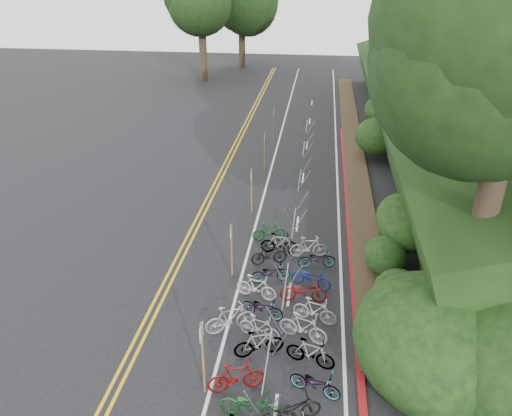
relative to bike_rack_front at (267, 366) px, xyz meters
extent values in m
plane|color=black|center=(-2.74, 0.85, -0.78)|extent=(120.00, 120.00, 0.00)
cube|color=gold|center=(-4.89, 10.85, -0.78)|extent=(0.12, 80.00, 0.01)
cube|color=gold|center=(-4.59, 10.85, -0.78)|extent=(0.12, 80.00, 0.01)
cube|color=silver|center=(-1.74, 10.85, -0.78)|extent=(0.12, 80.00, 0.01)
cube|color=silver|center=(2.46, 10.85, -0.78)|extent=(0.12, 80.00, 0.01)
cube|color=silver|center=(0.36, -1.15, -0.78)|extent=(0.10, 1.60, 0.01)
cube|color=silver|center=(0.36, 4.85, -0.78)|extent=(0.10, 1.60, 0.01)
cube|color=silver|center=(0.36, 10.85, -0.78)|extent=(0.10, 1.60, 0.01)
cube|color=silver|center=(0.36, 16.85, -0.78)|extent=(0.10, 1.60, 0.01)
cube|color=silver|center=(0.36, 22.85, -0.78)|extent=(0.10, 1.60, 0.01)
cube|color=silver|center=(0.36, 28.85, -0.78)|extent=(0.10, 1.60, 0.01)
cube|color=silver|center=(0.36, 34.85, -0.78)|extent=(0.10, 1.60, 0.01)
cube|color=maroon|center=(2.96, 12.85, -0.73)|extent=(0.25, 28.00, 0.10)
cube|color=black|center=(10.76, 22.85, 2.02)|extent=(12.32, 44.00, 9.11)
cube|color=#382819|center=(3.66, 22.85, -0.70)|extent=(1.40, 44.00, 0.16)
ellipsoid|color=#284C19|center=(4.46, 3.85, 0.26)|extent=(2.00, 2.80, 1.60)
ellipsoid|color=#284C19|center=(5.26, 8.85, 0.77)|extent=(2.60, 3.64, 2.08)
ellipsoid|color=#284C19|center=(6.46, 14.85, 1.21)|extent=(2.20, 3.08, 1.76)
ellipsoid|color=#284C19|center=(5.06, 20.85, 0.78)|extent=(3.00, 4.20, 2.40)
ellipsoid|color=#284C19|center=(5.76, 26.85, 0.94)|extent=(2.40, 3.36, 1.92)
ellipsoid|color=#284C19|center=(7.06, 30.85, 1.63)|extent=(2.80, 3.92, 2.24)
ellipsoid|color=#284C19|center=(4.26, 6.85, 0.12)|extent=(1.80, 2.52, 1.44)
ellipsoid|color=#284C19|center=(7.26, 18.85, 1.82)|extent=(3.20, 4.48, 2.56)
ellipsoid|color=black|center=(5.26, 1.35, 0.43)|extent=(5.28, 6.16, 3.52)
cylinder|color=#2D2319|center=(6.76, 3.85, 3.46)|extent=(0.82, 0.82, 6.09)
cylinder|color=#2D2319|center=(8.26, 12.85, 5.23)|extent=(0.87, 0.87, 7.03)
cylinder|color=#2D2319|center=(10.76, 20.85, 6.40)|extent=(0.92, 0.92, 7.96)
cylinder|color=#2D2319|center=(9.76, 28.85, 5.30)|extent=(0.85, 0.85, 6.56)
cylinder|color=#2D2319|center=(12.26, 36.85, 6.46)|extent=(0.90, 0.90, 7.49)
cylinder|color=#2D2319|center=(-11.74, 42.85, 2.26)|extent=(0.82, 0.82, 6.09)
cylinder|color=#2D2319|center=(-8.74, 50.85, 2.03)|extent=(0.80, 0.80, 5.62)
cylinder|color=#8F949E|center=(0.00, 0.00, 0.27)|extent=(0.05, 2.83, 0.05)
cylinder|color=#8F949E|center=(-0.28, -1.31, -0.26)|extent=(0.53, 0.04, 1.03)
cylinder|color=#8F949E|center=(0.28, -1.31, -0.26)|extent=(0.53, 0.04, 1.03)
cylinder|color=#8F949E|center=(-0.28, 1.31, -0.26)|extent=(0.53, 0.04, 1.03)
cylinder|color=#8F949E|center=(0.28, 1.31, -0.26)|extent=(0.53, 0.04, 1.03)
cylinder|color=#8F949E|center=(0.26, 3.85, 0.37)|extent=(0.05, 3.00, 0.05)
cylinder|color=#8F949E|center=(-0.02, 2.45, -0.21)|extent=(0.58, 0.04, 1.13)
cylinder|color=#8F949E|center=(0.54, 2.45, -0.21)|extent=(0.58, 0.04, 1.13)
cylinder|color=#8F949E|center=(-0.02, 5.25, -0.21)|extent=(0.58, 0.04, 1.13)
cylinder|color=#8F949E|center=(0.54, 5.25, -0.21)|extent=(0.58, 0.04, 1.13)
cylinder|color=#8F949E|center=(0.26, 8.85, 0.37)|extent=(0.05, 3.00, 0.05)
cylinder|color=#8F949E|center=(-0.02, 7.45, -0.21)|extent=(0.58, 0.04, 1.13)
cylinder|color=#8F949E|center=(0.54, 7.45, -0.21)|extent=(0.58, 0.04, 1.13)
cylinder|color=#8F949E|center=(-0.02, 10.25, -0.21)|extent=(0.58, 0.04, 1.13)
cylinder|color=#8F949E|center=(0.54, 10.25, -0.21)|extent=(0.58, 0.04, 1.13)
cylinder|color=#8F949E|center=(0.26, 13.85, 0.37)|extent=(0.05, 3.00, 0.05)
cylinder|color=#8F949E|center=(-0.02, 12.45, -0.21)|extent=(0.58, 0.04, 1.13)
cylinder|color=#8F949E|center=(0.54, 12.45, -0.21)|extent=(0.58, 0.04, 1.13)
cylinder|color=#8F949E|center=(-0.02, 15.25, -0.21)|extent=(0.58, 0.04, 1.13)
cylinder|color=#8F949E|center=(0.54, 15.25, -0.21)|extent=(0.58, 0.04, 1.13)
cylinder|color=#8F949E|center=(0.26, 18.85, 0.37)|extent=(0.05, 3.00, 0.05)
cylinder|color=#8F949E|center=(-0.02, 17.45, -0.21)|extent=(0.58, 0.04, 1.13)
cylinder|color=#8F949E|center=(0.54, 17.45, -0.21)|extent=(0.58, 0.04, 1.13)
cylinder|color=#8F949E|center=(-0.02, 20.25, -0.21)|extent=(0.58, 0.04, 1.13)
cylinder|color=#8F949E|center=(0.54, 20.25, -0.21)|extent=(0.58, 0.04, 1.13)
cylinder|color=#8F949E|center=(0.26, 23.85, 0.37)|extent=(0.05, 3.00, 0.05)
cylinder|color=#8F949E|center=(-0.02, 22.45, -0.21)|extent=(0.58, 0.04, 1.13)
cylinder|color=#8F949E|center=(0.54, 22.45, -0.21)|extent=(0.58, 0.04, 1.13)
cylinder|color=#8F949E|center=(-0.02, 25.25, -0.21)|extent=(0.58, 0.04, 1.13)
cylinder|color=#8F949E|center=(0.54, 25.25, -0.21)|extent=(0.58, 0.04, 1.13)
cylinder|color=brown|center=(-1.89, -0.54, 0.58)|extent=(0.08, 0.08, 2.72)
cube|color=silver|center=(-1.89, -0.54, 1.59)|extent=(0.02, 0.40, 0.50)
cylinder|color=brown|center=(-2.14, 5.85, 0.47)|extent=(0.08, 0.08, 2.50)
cube|color=silver|center=(-2.14, 5.85, 1.37)|extent=(0.02, 0.40, 0.50)
cylinder|color=brown|center=(-2.14, 11.85, 0.47)|extent=(0.08, 0.08, 2.50)
cube|color=silver|center=(-2.14, 11.85, 1.37)|extent=(0.02, 0.40, 0.50)
cylinder|color=brown|center=(-2.14, 17.85, 0.47)|extent=(0.08, 0.08, 2.50)
cube|color=silver|center=(-2.14, 17.85, 1.37)|extent=(0.02, 0.40, 0.50)
cylinder|color=brown|center=(-2.14, 23.85, 0.47)|extent=(0.08, 0.08, 2.50)
cube|color=silver|center=(-2.14, 23.85, 1.37)|extent=(0.02, 0.40, 0.50)
imported|color=#9E9EA3|center=(-1.59, 2.36, -0.21)|extent=(1.32, 1.93, 1.14)
imported|color=#144C1E|center=(-0.35, -1.29, -0.30)|extent=(0.75, 1.89, 0.97)
imported|color=black|center=(0.85, -1.29, -0.30)|extent=(1.27, 1.93, 0.96)
imported|color=maroon|center=(-0.93, -0.34, -0.24)|extent=(1.09, 1.89, 1.09)
imported|color=slate|center=(1.51, -0.17, -0.35)|extent=(1.07, 1.75, 0.87)
imported|color=slate|center=(-0.42, 1.27, -0.26)|extent=(1.09, 1.80, 1.05)
imported|color=slate|center=(1.32, 1.05, -0.27)|extent=(0.94, 1.76, 1.02)
imported|color=#9E9EA3|center=(-0.52, 2.13, -0.31)|extent=(0.90, 1.64, 0.95)
imported|color=#9E9EA3|center=(1.02, 2.25, -0.23)|extent=(1.09, 1.89, 1.10)
imported|color=slate|center=(-0.56, 3.32, -0.35)|extent=(0.96, 1.74, 0.87)
imported|color=#9E9EA3|center=(1.40, 3.29, -0.27)|extent=(0.93, 1.76, 1.02)
imported|color=beige|center=(-0.93, 4.45, -0.27)|extent=(0.89, 1.77, 1.02)
imported|color=maroon|center=(0.93, 4.47, -0.30)|extent=(0.77, 1.88, 0.97)
imported|color=slate|center=(-0.49, 5.63, -0.35)|extent=(1.05, 1.75, 0.87)
imported|color=navy|center=(1.19, 5.48, -0.33)|extent=(1.14, 1.83, 0.91)
imported|color=black|center=(-0.69, 6.96, -0.30)|extent=(0.94, 1.67, 0.97)
imported|color=slate|center=(1.41, 6.98, -0.36)|extent=(0.85, 1.70, 0.85)
imported|color=slate|center=(-0.33, 7.93, -0.27)|extent=(0.49, 1.70, 1.02)
imported|color=#9E9EA3|center=(1.01, 7.79, -0.27)|extent=(0.74, 1.76, 1.03)
imported|color=#144C1E|center=(-0.92, 9.03, -0.31)|extent=(0.81, 1.65, 0.95)
camera|label=1|loc=(1.17, -11.58, 11.34)|focal=35.00mm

